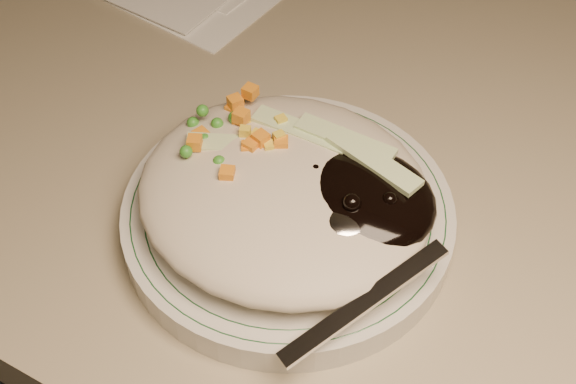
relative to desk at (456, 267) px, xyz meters
The scene contains 4 objects.
desk is the anchor object (origin of this frame).
plate 0.29m from the desk, 115.65° to the right, with size 0.22×0.22×0.02m, color silver.
plate_rim 0.30m from the desk, 115.65° to the right, with size 0.21×0.21×0.00m.
meal 0.31m from the desk, 114.42° to the right, with size 0.21×0.19×0.05m.
Camera 1 is at (0.08, 0.90, 1.16)m, focal length 50.00 mm.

